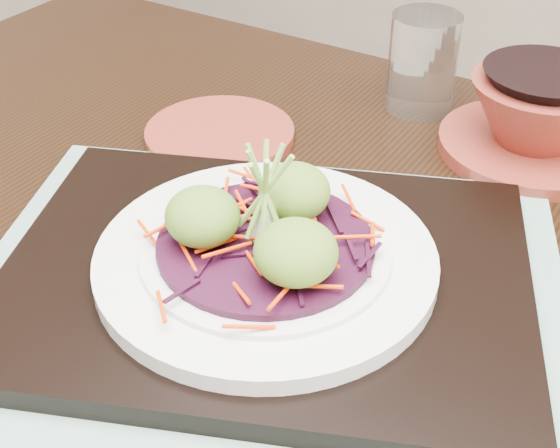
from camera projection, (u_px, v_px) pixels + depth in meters
The scene contains 11 objects.
dining_table at pixel (292, 357), 0.68m from camera, with size 1.21×0.81×0.76m.
placemat at pixel (266, 287), 0.60m from camera, with size 0.45×0.35×0.00m, color #7B9F93.
serving_tray at pixel (266, 276), 0.59m from camera, with size 0.39×0.30×0.02m, color black.
white_plate at pixel (266, 258), 0.58m from camera, with size 0.26×0.26×0.02m.
cabbage_bed at pixel (266, 244), 0.57m from camera, with size 0.16×0.16×0.01m, color #31091C.
carrot_julienne at pixel (265, 236), 0.57m from camera, with size 0.20×0.20×0.01m, color #EB3604, non-canonical shape.
guacamole_scoops at pixel (265, 220), 0.56m from camera, with size 0.14×0.12×0.04m.
scallion_garnish at pixel (265, 197), 0.55m from camera, with size 0.06×0.06×0.09m, color #7BAF46, non-canonical shape.
terracotta_side_plate at pixel (220, 134), 0.78m from camera, with size 0.15×0.15×0.01m, color maroon.
water_glass at pixel (423, 63), 0.81m from camera, with size 0.07×0.07×0.10m, color white.
terracotta_bowl_set at pixel (536, 121), 0.75m from camera, with size 0.21×0.21×0.08m.
Camera 1 is at (0.15, -0.32, 1.15)m, focal length 50.00 mm.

